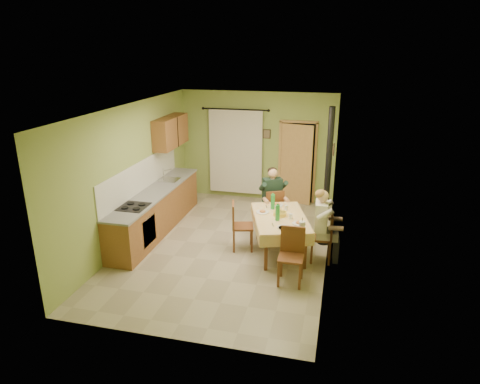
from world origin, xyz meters
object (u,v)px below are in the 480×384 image
(man_far, at_px, (273,192))
(stove_flue, at_px, (326,196))
(man_right, at_px, (323,218))
(chair_right, at_px, (321,247))
(chair_near, at_px, (291,267))
(chair_far, at_px, (272,218))
(dining_table, at_px, (280,235))
(chair_left, at_px, (242,235))

(man_far, distance_m, stove_flue, 1.23)
(man_far, relative_size, man_right, 1.00)
(man_far, bearing_deg, chair_right, -73.78)
(chair_near, xyz_separation_m, chair_right, (0.46, 0.92, -0.00))
(chair_right, bearing_deg, chair_far, 40.56)
(chair_far, bearing_deg, stove_flue, -46.90)
(chair_far, relative_size, chair_right, 1.02)
(chair_far, relative_size, man_right, 0.69)
(chair_far, height_order, stove_flue, stove_flue)
(man_far, height_order, stove_flue, stove_flue)
(chair_right, height_order, stove_flue, stove_flue)
(dining_table, relative_size, chair_far, 1.93)
(chair_right, height_order, man_right, man_right)
(chair_far, xyz_separation_m, chair_left, (-0.44, -1.04, 0.00))
(chair_near, height_order, chair_right, chair_near)
(chair_far, distance_m, chair_right, 1.65)
(dining_table, bearing_deg, chair_near, -89.26)
(chair_near, height_order, stove_flue, stove_flue)
(chair_right, relative_size, stove_flue, 0.34)
(man_right, bearing_deg, dining_table, 75.87)
(chair_left, bearing_deg, chair_far, 142.68)
(chair_left, xyz_separation_m, stove_flue, (1.58, 0.64, 0.73))
(chair_near, height_order, man_far, man_far)
(chair_left, distance_m, stove_flue, 1.85)
(dining_table, relative_size, chair_left, 1.90)
(chair_far, height_order, man_far, man_far)
(chair_far, bearing_deg, man_right, -73.98)
(chair_far, height_order, chair_right, chair_far)
(chair_near, height_order, chair_left, chair_near)
(chair_far, relative_size, chair_near, 0.98)
(chair_far, bearing_deg, chair_right, -73.65)
(chair_near, bearing_deg, stove_flue, -105.65)
(stove_flue, bearing_deg, man_right, -91.01)
(chair_right, bearing_deg, man_right, 90.00)
(dining_table, bearing_deg, stove_flue, 20.04)
(chair_far, xyz_separation_m, man_right, (1.13, -1.19, 0.59))
(chair_far, distance_m, chair_left, 1.13)
(chair_right, bearing_deg, chair_left, 81.39)
(chair_far, height_order, chair_near, chair_near)
(chair_near, bearing_deg, man_right, -116.59)
(dining_table, height_order, man_right, man_right)
(dining_table, bearing_deg, man_right, -28.54)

